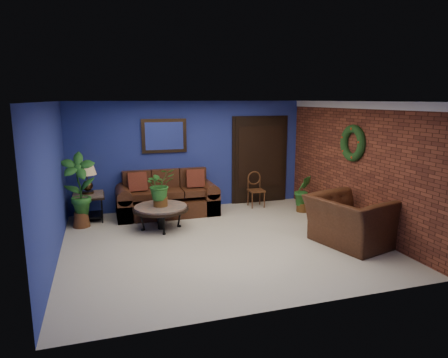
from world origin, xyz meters
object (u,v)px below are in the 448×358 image
object	(u,v)px
coffee_table	(161,209)
end_table	(89,200)
table_lamp	(87,174)
side_chair	(255,187)
sofa	(167,200)
armchair	(351,221)

from	to	relation	value
coffee_table	end_table	xyz separation A→B (m)	(-1.37, 1.00, 0.04)
table_lamp	side_chair	size ratio (longest dim) A/B	0.78
coffee_table	sofa	bearing A→B (deg)	74.50
coffee_table	side_chair	distance (m)	2.65
sofa	armchair	size ratio (longest dim) A/B	1.65
table_lamp	coffee_table	bearing A→B (deg)	-36.07
coffee_table	side_chair	world-z (taller)	side_chair
end_table	armchair	xyz separation A→B (m)	(4.45, -2.85, -0.02)
sofa	table_lamp	world-z (taller)	table_lamp
end_table	coffee_table	bearing A→B (deg)	-36.07
end_table	side_chair	distance (m)	3.80
end_table	side_chair	xyz separation A→B (m)	(3.80, 0.06, 0.02)
end_table	armchair	size ratio (longest dim) A/B	0.49
sofa	armchair	world-z (taller)	sofa
coffee_table	table_lamp	size ratio (longest dim) A/B	1.67
end_table	side_chair	bearing A→B (deg)	0.93
side_chair	armchair	distance (m)	2.99
sofa	table_lamp	distance (m)	1.80
end_table	side_chair	size ratio (longest dim) A/B	0.77
armchair	coffee_table	bearing A→B (deg)	43.81
end_table	armchair	distance (m)	5.29
sofa	table_lamp	size ratio (longest dim) A/B	3.36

